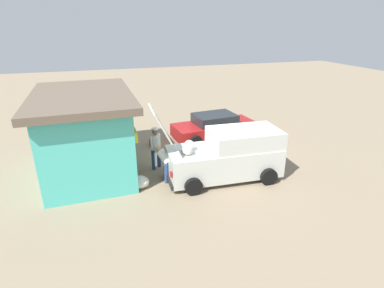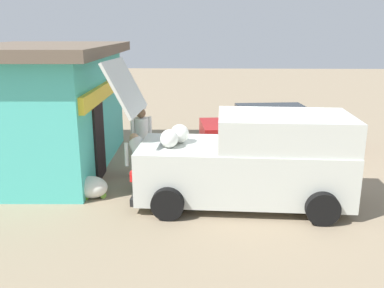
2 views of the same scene
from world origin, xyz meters
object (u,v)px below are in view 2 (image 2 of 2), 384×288
at_px(vendor_standing, 142,136).
at_px(customer_bending, 141,158).
at_px(unloaded_banana_pile, 91,188).
at_px(delivery_van, 251,160).
at_px(parked_sedan, 272,129).
at_px(storefront_bar, 46,106).
at_px(paint_bucket, 162,143).

relative_size(vendor_standing, customer_bending, 1.35).
bearing_deg(customer_bending, unloaded_banana_pile, 107.42).
relative_size(delivery_van, parked_sedan, 1.10).
relative_size(storefront_bar, parked_sedan, 1.31).
relative_size(parked_sedan, customer_bending, 3.43).
distance_m(storefront_bar, customer_bending, 3.44).
xyz_separation_m(storefront_bar, delivery_van, (-2.34, -5.16, -0.69)).
xyz_separation_m(parked_sedan, vendor_standing, (-2.68, 3.64, 0.41)).
xyz_separation_m(vendor_standing, customer_bending, (-1.11, -0.15, -0.22)).
bearing_deg(parked_sedan, delivery_van, 165.55).
bearing_deg(paint_bucket, delivery_van, -150.44).
relative_size(vendor_standing, paint_bucket, 4.79).
xyz_separation_m(delivery_van, parked_sedan, (4.28, -1.10, -0.34)).
distance_m(delivery_van, customer_bending, 2.44).
xyz_separation_m(vendor_standing, unloaded_banana_pile, (-1.44, 0.93, -0.80)).
relative_size(delivery_van, unloaded_banana_pile, 5.78).
bearing_deg(customer_bending, storefront_bar, 56.34).
bearing_deg(unloaded_banana_pile, delivery_van, -92.50).
bearing_deg(customer_bending, vendor_standing, 7.64).
bearing_deg(storefront_bar, customer_bending, -123.66).
bearing_deg(parked_sedan, vendor_standing, 126.41).
bearing_deg(paint_bucket, parked_sedan, -86.09).
height_order(customer_bending, unloaded_banana_pile, customer_bending).
height_order(parked_sedan, customer_bending, customer_bending).
distance_m(vendor_standing, customer_bending, 1.14).
distance_m(storefront_bar, vendor_standing, 2.80).
xyz_separation_m(delivery_van, unloaded_banana_pile, (0.15, 3.46, -0.73)).
height_order(storefront_bar, unloaded_banana_pile, storefront_bar).
bearing_deg(storefront_bar, paint_bucket, -59.19).
relative_size(parked_sedan, unloaded_banana_pile, 5.25).
xyz_separation_m(parked_sedan, paint_bucket, (-0.23, 3.40, -0.43)).
distance_m(storefront_bar, unloaded_banana_pile, 3.11).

